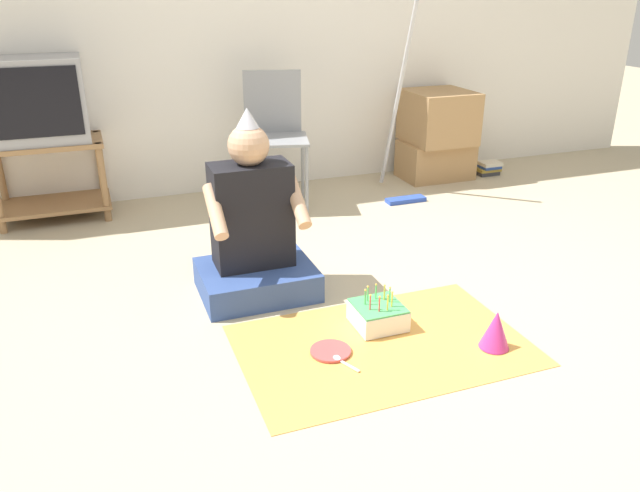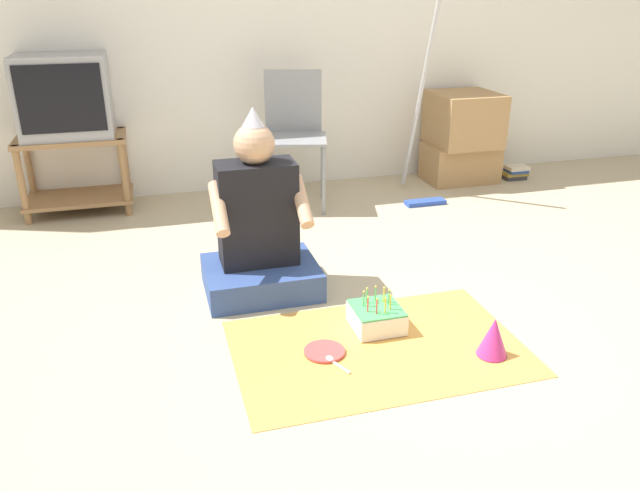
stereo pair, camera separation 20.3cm
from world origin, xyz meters
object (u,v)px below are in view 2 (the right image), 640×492
Objects in this scene: party_hat_blue at (493,337)px; person_seated at (259,233)px; dust_mop at (422,144)px; paper_plate at (324,351)px; folding_chair at (293,127)px; birthday_cake at (376,317)px; cardboard_box_stack at (462,136)px; tv at (64,96)px; book_pile at (515,172)px.

person_seated is at bearing 132.85° from party_hat_blue.
dust_mop is 2.13m from paper_plate.
birthday_cake is at bearing -91.81° from folding_chair.
tv is at bearing 178.66° from cardboard_box_stack.
folding_chair is 1.35m from person_seated.
cardboard_box_stack reaches higher than party_hat_blue.
tv reaches higher than paper_plate.
birthday_cake is at bearing -55.61° from tv.
book_pile is 1.11× the size of party_hat_blue.
tv is at bearing 122.82° from person_seated.
dust_mop is 1.86m from birthday_cake.
book_pile is (3.20, -0.15, -0.71)m from tv.
party_hat_blue is at bearing -114.25° from cardboard_box_stack.
folding_chair is 4.79× the size of book_pile.
birthday_cake is (-0.06, -1.77, -0.47)m from folding_chair.
dust_mop is 7.93× the size of party_hat_blue.
paper_plate is (-2.12, -1.97, -0.04)m from book_pile.
cardboard_box_stack is 2.67m from paper_plate.
dust_mop is (0.86, -0.18, -0.12)m from folding_chair.
person_seated is 1.19m from party_hat_blue.
tv is 1.80m from person_seated.
person_seated reaches higher than book_pile.
party_hat_blue is at bearing -81.23° from folding_chair.
birthday_cake is at bearing -126.00° from cardboard_box_stack.
birthday_cake is (-0.91, -1.59, -0.34)m from dust_mop.
book_pile is 1.08× the size of paper_plate.
folding_chair is at bearing 168.03° from dust_mop.
person_seated reaches higher than birthday_cake.
tv is 0.62× the size of folding_chair.
party_hat_blue is (1.74, -2.32, -0.67)m from tv.
tv is 2.98× the size of book_pile.
tv reaches higher than book_pile.
cardboard_box_stack is at bearing 50.84° from paper_plate.
cardboard_box_stack is 0.74× the size of person_seated.
person_seated reaches higher than folding_chair.
dust_mop is 1.47× the size of person_seated.
party_hat_blue is 0.98× the size of paper_plate.
person_seated is at bearing -142.47° from cardboard_box_stack.
party_hat_blue reaches higher than book_pile.
folding_chair is 2.17m from party_hat_blue.
tv reaches higher than birthday_cake.
cardboard_box_stack is at bearing 169.25° from book_pile.
book_pile is 2.62m from party_hat_blue.
party_hat_blue is at bearing -53.13° from tv.
dust_mop is 2.02m from party_hat_blue.
cardboard_box_stack is 2.39m from birthday_cake.
book_pile is 2.60m from birthday_cake.
tv is at bearing 171.30° from folding_chair.
dust_mop reaches higher than person_seated.
paper_plate is (-1.19, -1.72, -0.39)m from dust_mop.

